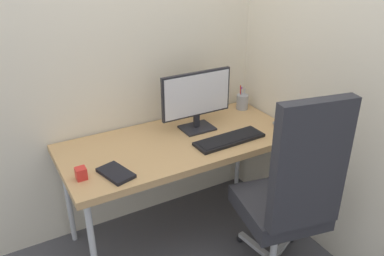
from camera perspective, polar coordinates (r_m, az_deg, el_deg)
ground_plane at (r=2.88m, az=-1.65°, el=-14.52°), size 8.00×8.00×0.00m
wall_back at (r=2.57m, az=-6.07°, el=15.31°), size 3.20×0.04×2.80m
wall_side_right at (r=2.50m, az=17.04°, el=14.06°), size 0.04×2.41×2.80m
desk at (r=2.50m, az=-1.85°, el=-2.74°), size 1.47×0.68×0.72m
office_chair at (r=2.20m, az=14.10°, el=-9.27°), size 0.60×0.61×1.22m
monitor at (r=2.54m, az=0.68°, el=4.39°), size 0.49×0.17×0.39m
keyboard at (r=2.47m, az=5.43°, el=-1.65°), size 0.46×0.16×0.02m
mouse at (r=2.70m, az=12.50°, el=0.47°), size 0.08×0.11×0.04m
pen_holder at (r=2.93m, az=7.28°, el=3.81°), size 0.09×0.09×0.18m
notebook at (r=2.16m, az=-10.96°, el=-6.41°), size 0.17×0.23×0.02m
desk_clamp_accessory at (r=2.16m, az=-15.74°, el=-6.35°), size 0.05×0.05×0.07m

